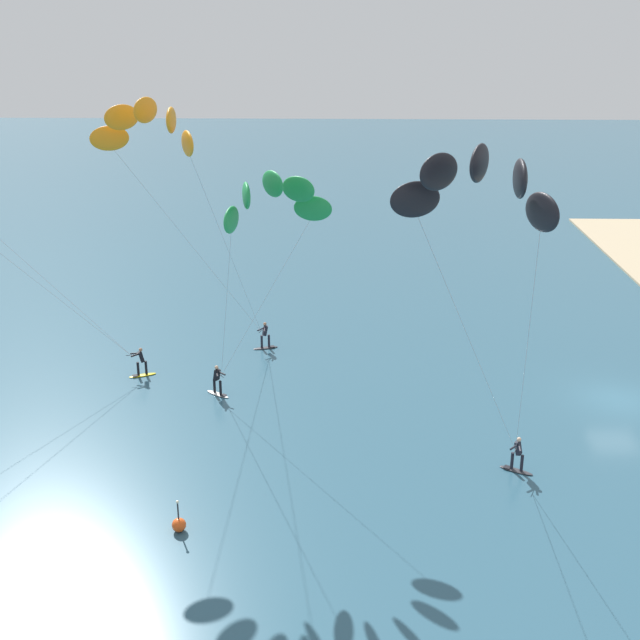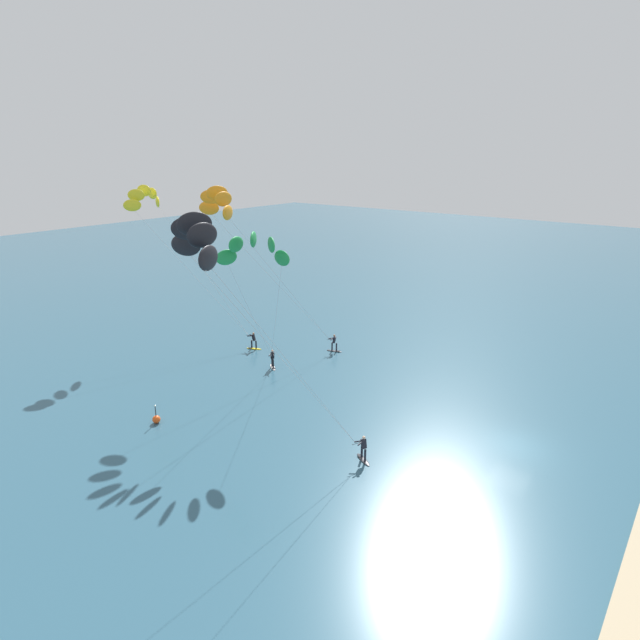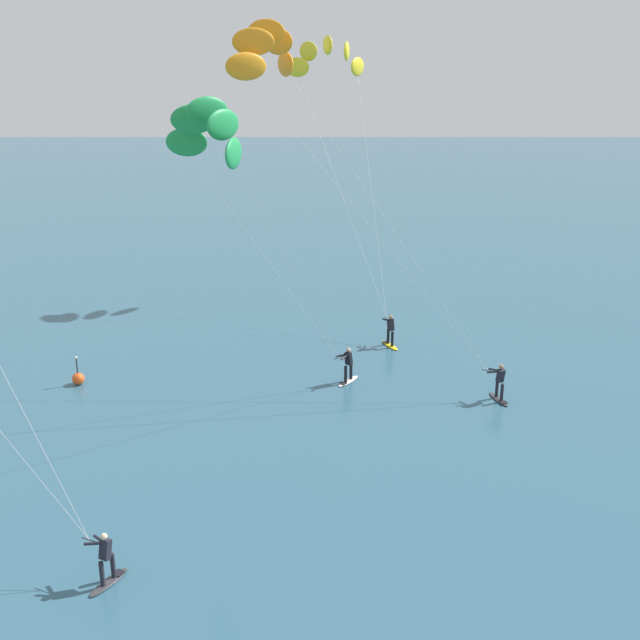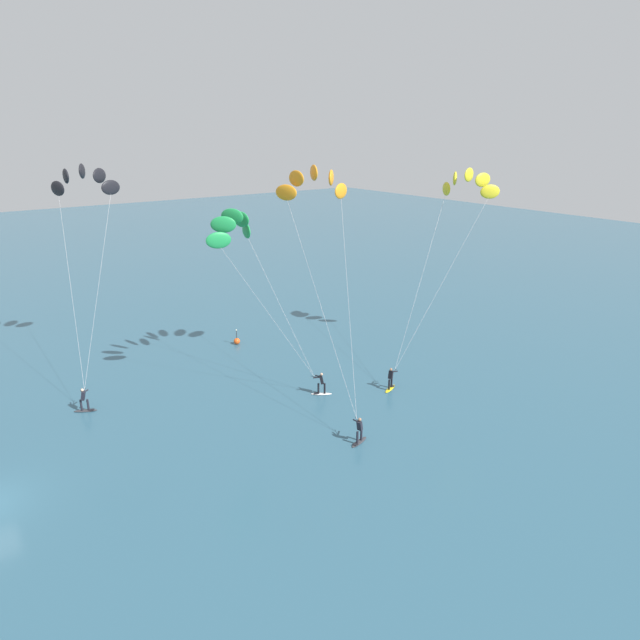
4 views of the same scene
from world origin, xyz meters
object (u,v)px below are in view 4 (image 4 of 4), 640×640
Objects in this scene: kitesurfer_mid_water at (316,192)px; kitesurfer_nearshore at (83,189)px; kitesurfer_downwind at (236,233)px; marker_buoy at (237,341)px; kitesurfer_far_out at (465,191)px.

kitesurfer_nearshore is at bearing -135.22° from kitesurfer_mid_water.
kitesurfer_nearshore is 1.21× the size of kitesurfer_downwind.
kitesurfer_mid_water is at bearing 68.60° from kitesurfer_downwind.
kitesurfer_nearshore is 17.30m from marker_buoy.
kitesurfer_nearshore is at bearing -120.43° from kitesurfer_far_out.
kitesurfer_downwind is (10.40, 7.12, -2.59)m from kitesurfer_nearshore.
marker_buoy is at bearing 155.90° from kitesurfer_downwind.
kitesurfer_mid_water is 6.20m from kitesurfer_downwind.
kitesurfer_nearshore is at bearing -145.59° from kitesurfer_downwind.
marker_buoy is at bearing 72.31° from kitesurfer_nearshore.
kitesurfer_mid_water is 13.20m from kitesurfer_far_out.
kitesurfer_mid_water reaches higher than kitesurfer_nearshore.
kitesurfer_downwind is at bearing -103.82° from kitesurfer_far_out.
kitesurfer_downwind is at bearing 34.41° from kitesurfer_nearshore.
kitesurfer_downwind reaches higher than marker_buoy.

